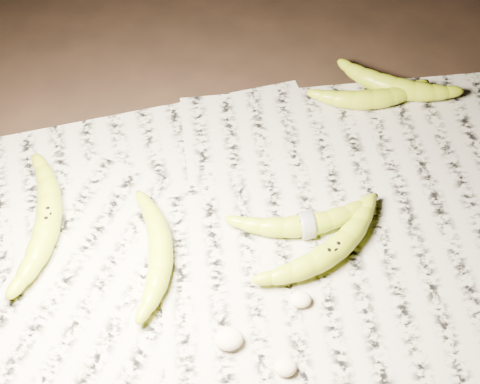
{
  "coord_description": "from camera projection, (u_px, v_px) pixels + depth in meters",
  "views": [
    {
      "loc": [
        -0.11,
        -0.56,
        0.82
      ],
      "look_at": [
        -0.03,
        0.03,
        0.05
      ],
      "focal_mm": 50.0,
      "sensor_mm": 36.0,
      "label": 1
    }
  ],
  "objects": [
    {
      "name": "flesh_chunk_c",
      "position": [
        301.0,
        298.0,
        0.9
      ],
      "size": [
        0.03,
        0.02,
        0.02
      ],
      "primitive_type": "ellipsoid",
      "color": "beige",
      "rests_on": "newspaper_patch"
    },
    {
      "name": "banana_upper_a",
      "position": [
        372.0,
        98.0,
        1.13
      ],
      "size": [
        0.18,
        0.06,
        0.03
      ],
      "primitive_type": null,
      "rotation": [
        0.0,
        0.0,
        -0.01
      ],
      "color": "#A2BC17",
      "rests_on": "newspaper_patch"
    },
    {
      "name": "newspaper_patch",
      "position": [
        268.0,
        237.0,
        0.98
      ],
      "size": [
        0.9,
        0.7,
        0.01
      ],
      "primitive_type": "cube",
      "color": "#B2AC99",
      "rests_on": "ground"
    },
    {
      "name": "banana_center",
      "position": [
        332.0,
        251.0,
        0.94
      ],
      "size": [
        0.2,
        0.15,
        0.04
      ],
      "primitive_type": null,
      "rotation": [
        0.0,
        0.0,
        0.54
      ],
      "color": "#A2BC17",
      "rests_on": "newspaper_patch"
    },
    {
      "name": "ground",
      "position": [
        261.0,
        227.0,
        0.99
      ],
      "size": [
        3.0,
        3.0,
        0.0
      ],
      "primitive_type": "plane",
      "color": "black",
      "rests_on": "ground"
    },
    {
      "name": "banana_left_a",
      "position": [
        48.0,
        219.0,
        0.97
      ],
      "size": [
        0.08,
        0.22,
        0.04
      ],
      "primitive_type": null,
      "rotation": [
        0.0,
        0.0,
        1.47
      ],
      "color": "#A2BC17",
      "rests_on": "newspaper_patch"
    },
    {
      "name": "banana_upper_b",
      "position": [
        395.0,
        86.0,
        1.14
      ],
      "size": [
        0.19,
        0.14,
        0.04
      ],
      "primitive_type": null,
      "rotation": [
        0.0,
        0.0,
        -0.5
      ],
      "color": "#A2BC17",
      "rests_on": "newspaper_patch"
    },
    {
      "name": "flesh_chunk_a",
      "position": [
        229.0,
        338.0,
        0.86
      ],
      "size": [
        0.04,
        0.03,
        0.02
      ],
      "primitive_type": "ellipsoid",
      "color": "beige",
      "rests_on": "newspaper_patch"
    },
    {
      "name": "banana_left_b",
      "position": [
        161.0,
        251.0,
        0.94
      ],
      "size": [
        0.07,
        0.19,
        0.04
      ],
      "primitive_type": null,
      "rotation": [
        0.0,
        0.0,
        1.52
      ],
      "color": "#A2BC17",
      "rests_on": "newspaper_patch"
    },
    {
      "name": "measuring_tape",
      "position": [
        307.0,
        224.0,
        0.97
      ],
      "size": [
        0.01,
        0.04,
        0.04
      ],
      "primitive_type": "torus",
      "rotation": [
        0.0,
        1.57,
        0.05
      ],
      "color": "white",
      "rests_on": "newspaper_patch"
    },
    {
      "name": "banana_taped",
      "position": [
        307.0,
        224.0,
        0.97
      ],
      "size": [
        0.2,
        0.06,
        0.03
      ],
      "primitive_type": null,
      "rotation": [
        0.0,
        0.0,
        0.05
      ],
      "color": "#A2BC17",
      "rests_on": "newspaper_patch"
    },
    {
      "name": "flesh_chunk_b",
      "position": [
        286.0,
        366.0,
        0.84
      ],
      "size": [
        0.03,
        0.02,
        0.02
      ],
      "primitive_type": "ellipsoid",
      "color": "beige",
      "rests_on": "newspaper_patch"
    }
  ]
}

